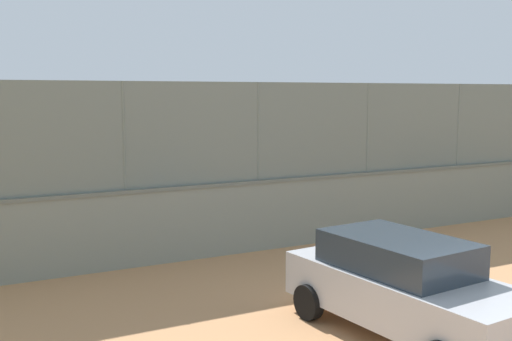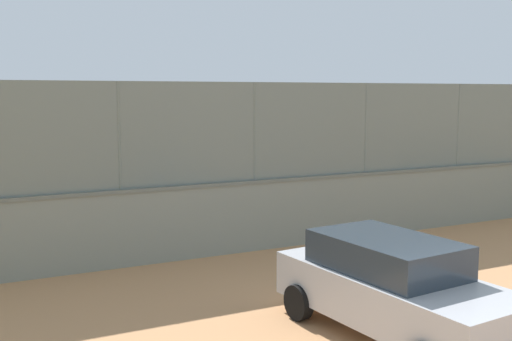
{
  "view_description": "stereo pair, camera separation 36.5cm",
  "coord_description": "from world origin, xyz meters",
  "px_view_note": "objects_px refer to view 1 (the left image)",
  "views": [
    {
      "loc": [
        13.32,
        26.17,
        3.91
      ],
      "look_at": [
        3.79,
        8.81,
        1.39
      ],
      "focal_mm": 43.25,
      "sensor_mm": 36.0,
      "label": 1
    },
    {
      "loc": [
        13.0,
        26.35,
        3.91
      ],
      "look_at": [
        3.79,
        8.81,
        1.39
      ],
      "focal_mm": 43.25,
      "sensor_mm": 36.0,
      "label": 2
    }
  ],
  "objects_px": {
    "sports_ball": "(350,189)",
    "spare_ball_by_wall": "(512,199)",
    "player_at_service_line": "(318,189)",
    "player_baseline_waiting": "(133,168)",
    "parked_car_silver": "(404,285)"
  },
  "relations": [
    {
      "from": "player_at_service_line",
      "to": "player_baseline_waiting",
      "type": "xyz_separation_m",
      "value": [
        3.22,
        -8.27,
        -0.06
      ]
    },
    {
      "from": "spare_ball_by_wall",
      "to": "parked_car_silver",
      "type": "distance_m",
      "value": 14.22
    },
    {
      "from": "player_at_service_line",
      "to": "parked_car_silver",
      "type": "relative_size",
      "value": 0.37
    },
    {
      "from": "player_baseline_waiting",
      "to": "spare_ball_by_wall",
      "type": "bearing_deg",
      "value": 141.39
    },
    {
      "from": "player_at_service_line",
      "to": "player_baseline_waiting",
      "type": "bearing_deg",
      "value": -68.73
    },
    {
      "from": "spare_ball_by_wall",
      "to": "parked_car_silver",
      "type": "height_order",
      "value": "parked_car_silver"
    },
    {
      "from": "sports_ball",
      "to": "spare_ball_by_wall",
      "type": "xyz_separation_m",
      "value": [
        -8.39,
        -1.39,
        -1.19
      ]
    },
    {
      "from": "sports_ball",
      "to": "player_at_service_line",
      "type": "bearing_deg",
      "value": -99.79
    },
    {
      "from": "spare_ball_by_wall",
      "to": "player_at_service_line",
      "type": "bearing_deg",
      "value": -5.04
    },
    {
      "from": "sports_ball",
      "to": "spare_ball_by_wall",
      "type": "relative_size",
      "value": 0.58
    },
    {
      "from": "parked_car_silver",
      "to": "spare_ball_by_wall",
      "type": "bearing_deg",
      "value": -147.83
    },
    {
      "from": "spare_ball_by_wall",
      "to": "sports_ball",
      "type": "bearing_deg",
      "value": 9.44
    },
    {
      "from": "player_baseline_waiting",
      "to": "sports_ball",
      "type": "relative_size",
      "value": 16.11
    },
    {
      "from": "player_at_service_line",
      "to": "sports_ball",
      "type": "bearing_deg",
      "value": 80.21
    },
    {
      "from": "sports_ball",
      "to": "parked_car_silver",
      "type": "bearing_deg",
      "value": 59.5
    }
  ]
}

